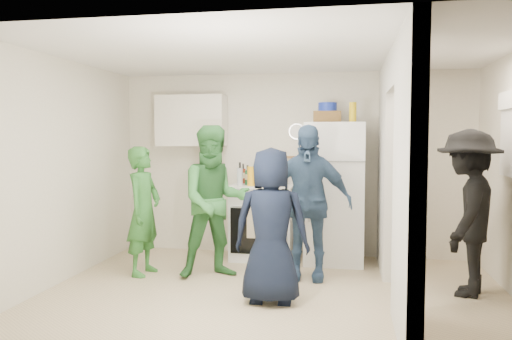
{
  "coord_description": "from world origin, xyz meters",
  "views": [
    {
      "loc": [
        0.73,
        -5.15,
        1.62
      ],
      "look_at": [
        -0.28,
        0.4,
        1.25
      ],
      "focal_mm": 35.0,
      "sensor_mm": 36.0,
      "label": 1
    }
  ],
  "objects_px": {
    "person_green_left": "(144,211)",
    "person_navy": "(271,226)",
    "wicker_basket": "(327,117)",
    "person_denim": "(306,202)",
    "yellow_cup_stack_top": "(353,112)",
    "person_nook": "(468,212)",
    "blue_bowl": "(328,107)",
    "fridge": "(334,193)",
    "person_green_center": "(215,201)",
    "stove": "(263,221)"
  },
  "relations": [
    {
      "from": "wicker_basket",
      "to": "person_green_left",
      "type": "height_order",
      "value": "wicker_basket"
    },
    {
      "from": "person_green_left",
      "to": "person_navy",
      "type": "bearing_deg",
      "value": -108.7
    },
    {
      "from": "stove",
      "to": "blue_bowl",
      "type": "distance_m",
      "value": 1.74
    },
    {
      "from": "person_green_left",
      "to": "person_denim",
      "type": "bearing_deg",
      "value": -79.24
    },
    {
      "from": "blue_bowl",
      "to": "person_green_left",
      "type": "relative_size",
      "value": 0.16
    },
    {
      "from": "person_green_center",
      "to": "person_nook",
      "type": "xyz_separation_m",
      "value": [
        2.72,
        -0.18,
        -0.03
      ]
    },
    {
      "from": "yellow_cup_stack_top",
      "to": "person_navy",
      "type": "relative_size",
      "value": 0.16
    },
    {
      "from": "person_green_left",
      "to": "person_denim",
      "type": "relative_size",
      "value": 0.86
    },
    {
      "from": "person_green_left",
      "to": "person_navy",
      "type": "distance_m",
      "value": 1.8
    },
    {
      "from": "stove",
      "to": "person_nook",
      "type": "bearing_deg",
      "value": -26.33
    },
    {
      "from": "wicker_basket",
      "to": "person_green_left",
      "type": "bearing_deg",
      "value": -153.48
    },
    {
      "from": "stove",
      "to": "yellow_cup_stack_top",
      "type": "distance_m",
      "value": 1.85
    },
    {
      "from": "fridge",
      "to": "person_nook",
      "type": "relative_size",
      "value": 1.06
    },
    {
      "from": "person_green_left",
      "to": "person_denim",
      "type": "distance_m",
      "value": 1.91
    },
    {
      "from": "stove",
      "to": "person_navy",
      "type": "bearing_deg",
      "value": -77.85
    },
    {
      "from": "blue_bowl",
      "to": "wicker_basket",
      "type": "bearing_deg",
      "value": 0.0
    },
    {
      "from": "blue_bowl",
      "to": "yellow_cup_stack_top",
      "type": "distance_m",
      "value": 0.36
    },
    {
      "from": "stove",
      "to": "person_green_center",
      "type": "distance_m",
      "value": 1.12
    },
    {
      "from": "blue_bowl",
      "to": "yellow_cup_stack_top",
      "type": "relative_size",
      "value": 0.96
    },
    {
      "from": "fridge",
      "to": "person_nook",
      "type": "bearing_deg",
      "value": -39.07
    },
    {
      "from": "person_nook",
      "to": "person_green_left",
      "type": "bearing_deg",
      "value": -70.8
    },
    {
      "from": "wicker_basket",
      "to": "blue_bowl",
      "type": "xyz_separation_m",
      "value": [
        0.0,
        0.0,
        0.13
      ]
    },
    {
      "from": "person_navy",
      "to": "blue_bowl",
      "type": "bearing_deg",
      "value": -105.38
    },
    {
      "from": "fridge",
      "to": "yellow_cup_stack_top",
      "type": "distance_m",
      "value": 1.06
    },
    {
      "from": "fridge",
      "to": "person_nook",
      "type": "height_order",
      "value": "fridge"
    },
    {
      "from": "wicker_basket",
      "to": "person_nook",
      "type": "distance_m",
      "value": 2.15
    },
    {
      "from": "blue_bowl",
      "to": "person_navy",
      "type": "bearing_deg",
      "value": -104.51
    },
    {
      "from": "person_green_center",
      "to": "person_nook",
      "type": "bearing_deg",
      "value": -29.47
    },
    {
      "from": "fridge",
      "to": "wicker_basket",
      "type": "xyz_separation_m",
      "value": [
        -0.1,
        0.05,
        0.98
      ]
    },
    {
      "from": "person_nook",
      "to": "stove",
      "type": "bearing_deg",
      "value": -95.13
    },
    {
      "from": "wicker_basket",
      "to": "blue_bowl",
      "type": "height_order",
      "value": "blue_bowl"
    },
    {
      "from": "person_green_left",
      "to": "person_green_center",
      "type": "relative_size",
      "value": 0.86
    },
    {
      "from": "yellow_cup_stack_top",
      "to": "person_green_left",
      "type": "bearing_deg",
      "value": -159.66
    },
    {
      "from": "stove",
      "to": "blue_bowl",
      "type": "bearing_deg",
      "value": 1.36
    },
    {
      "from": "person_green_center",
      "to": "person_navy",
      "type": "height_order",
      "value": "person_green_center"
    },
    {
      "from": "stove",
      "to": "blue_bowl",
      "type": "xyz_separation_m",
      "value": [
        0.84,
        0.02,
        1.52
      ]
    },
    {
      "from": "yellow_cup_stack_top",
      "to": "person_nook",
      "type": "bearing_deg",
      "value": -41.33
    },
    {
      "from": "yellow_cup_stack_top",
      "to": "person_green_left",
      "type": "xyz_separation_m",
      "value": [
        -2.42,
        -0.9,
        -1.18
      ]
    },
    {
      "from": "fridge",
      "to": "person_nook",
      "type": "distance_m",
      "value": 1.78
    },
    {
      "from": "person_green_center",
      "to": "person_green_left",
      "type": "bearing_deg",
      "value": 157.8
    },
    {
      "from": "person_green_center",
      "to": "person_denim",
      "type": "height_order",
      "value": "person_denim"
    },
    {
      "from": "blue_bowl",
      "to": "person_denim",
      "type": "distance_m",
      "value": 1.45
    },
    {
      "from": "wicker_basket",
      "to": "person_denim",
      "type": "height_order",
      "value": "wicker_basket"
    },
    {
      "from": "stove",
      "to": "wicker_basket",
      "type": "xyz_separation_m",
      "value": [
        0.84,
        0.02,
        1.39
      ]
    },
    {
      "from": "person_green_center",
      "to": "person_navy",
      "type": "xyz_separation_m",
      "value": [
        0.77,
        -0.8,
        -0.12
      ]
    },
    {
      "from": "person_green_left",
      "to": "person_navy",
      "type": "height_order",
      "value": "person_navy"
    },
    {
      "from": "stove",
      "to": "wicker_basket",
      "type": "distance_m",
      "value": 1.62
    },
    {
      "from": "person_green_left",
      "to": "wicker_basket",
      "type": "bearing_deg",
      "value": -57.66
    },
    {
      "from": "person_green_left",
      "to": "person_navy",
      "type": "relative_size",
      "value": 0.99
    },
    {
      "from": "yellow_cup_stack_top",
      "to": "fridge",
      "type": "bearing_deg",
      "value": 155.56
    }
  ]
}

